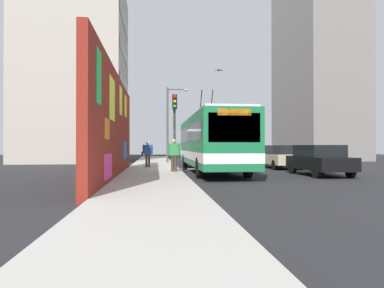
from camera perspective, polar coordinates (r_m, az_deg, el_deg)
name	(u,v)px	position (r m, az deg, el deg)	size (l,w,h in m)	color
ground_plane	(179,171)	(19.70, -2.24, -4.81)	(80.00, 80.00, 0.00)	#232326
sidewalk_slab	(153,170)	(19.64, -6.92, -4.60)	(48.00, 3.20, 0.15)	#ADA8A0
graffiti_wall	(115,127)	(15.53, -13.49, 3.02)	(13.61, 0.32, 4.88)	maroon
building_far_left	(76,73)	(34.26, -19.82, 11.66)	(9.46, 9.28, 17.32)	#B2A899
building_far_right	(316,66)	(40.83, 21.13, 12.72)	(11.32, 6.54, 21.52)	gray
city_bus	(210,141)	(19.21, 3.27, 0.56)	(11.80, 2.64, 5.09)	#19723F
parked_car_black	(319,159)	(18.00, 21.57, -2.55)	(4.06, 1.95, 1.58)	black
parked_car_champagne	(278,156)	(23.11, 14.98, -2.07)	(4.82, 1.95, 1.58)	#C6B793
parked_car_white	(253,154)	(28.64, 10.69, -1.75)	(4.27, 1.80, 1.58)	white
parked_car_red	(237,153)	(33.90, 7.95, -1.54)	(4.21, 1.95, 1.58)	#B21E19
pedestrian_midblock	(148,152)	(21.31, -7.86, -1.42)	(0.23, 0.75, 1.68)	#3F3326
pedestrian_at_curb	(174,152)	(17.48, -3.21, -1.46)	(0.24, 0.70, 1.76)	#3F3326
traffic_light	(175,119)	(18.82, -3.11, 4.41)	(0.49, 0.28, 4.39)	#2D382D
street_lamp	(170,119)	(27.25, -3.93, 4.42)	(0.44, 1.80, 6.32)	#4C4C51
flying_pigeons	(219,70)	(23.15, 4.75, 12.86)	(0.32, 0.55, 0.14)	#47474C
curbside_puddle	(186,169)	(21.56, -1.01, -4.43)	(1.45, 1.45, 0.00)	black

